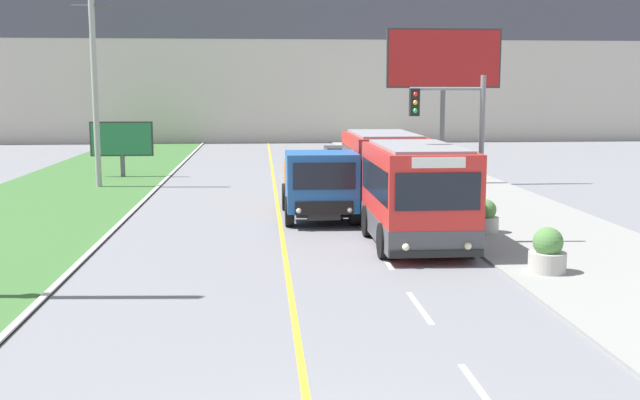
{
  "coord_description": "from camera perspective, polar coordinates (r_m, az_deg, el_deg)",
  "views": [
    {
      "loc": [
        -0.65,
        -7.69,
        4.72
      ],
      "look_at": [
        1.1,
        14.38,
        1.4
      ],
      "focal_mm": 42.0,
      "sensor_mm": 36.0,
      "label": 1
    }
  ],
  "objects": [
    {
      "name": "billboard_large",
      "position": [
        37.22,
        9.41,
        10.17
      ],
      "size": [
        5.59,
        0.24,
        7.56
      ],
      "color": "#59595B",
      "rests_on": "ground_plane"
    },
    {
      "name": "traffic_light_mast",
      "position": [
        22.76,
        10.51,
        4.75
      ],
      "size": [
        2.28,
        0.32,
        5.1
      ],
      "color": "slate",
      "rests_on": "ground_plane"
    },
    {
      "name": "planter_round_third",
      "position": [
        29.86,
        9.24,
        0.41
      ],
      "size": [
        0.92,
        0.92,
        1.09
      ],
      "color": "#B7B2A8",
      "rests_on": "sidewalk_right"
    },
    {
      "name": "utility_pole_far",
      "position": [
        37.21,
        -16.79,
        8.43
      ],
      "size": [
        1.8,
        0.28,
        9.67
      ],
      "color": "#9E9E99",
      "rests_on": "ground_plane"
    },
    {
      "name": "planter_round_second",
      "position": [
        24.82,
        12.49,
        -1.32
      ],
      "size": [
        0.86,
        0.86,
        1.08
      ],
      "color": "#B7B2A8",
      "rests_on": "sidewalk_right"
    },
    {
      "name": "city_bus",
      "position": [
        25.41,
        5.96,
        1.33
      ],
      "size": [
        2.72,
        11.62,
        3.06
      ],
      "color": "red",
      "rests_on": "ground_plane"
    },
    {
      "name": "dump_truck",
      "position": [
        26.67,
        -0.02,
        1.1
      ],
      "size": [
        2.54,
        6.14,
        2.53
      ],
      "color": "black",
      "rests_on": "ground_plane"
    },
    {
      "name": "car_distant",
      "position": [
        42.08,
        1.46,
        3.02
      ],
      "size": [
        1.8,
        4.3,
        1.45
      ],
      "color": "silver",
      "rests_on": "ground_plane"
    },
    {
      "name": "billboard_small",
      "position": [
        41.24,
        -14.87,
        4.43
      ],
      "size": [
        3.29,
        0.24,
        2.97
      ],
      "color": "#59595B",
      "rests_on": "ground_plane"
    },
    {
      "name": "planter_round_near",
      "position": [
        19.88,
        16.95,
        -3.84
      ],
      "size": [
        0.95,
        0.95,
        1.16
      ],
      "color": "#B7B2A8",
      "rests_on": "sidewalk_right"
    }
  ]
}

